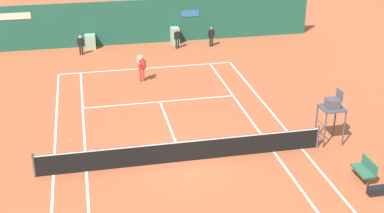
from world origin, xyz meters
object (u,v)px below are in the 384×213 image
(ball_kid_right_post, at_px, (211,35))
(equipment_bag, at_px, (380,190))
(ball_kid_centre_post, at_px, (81,44))
(player_bench, at_px, (365,169))
(player_on_baseline, at_px, (142,66))
(umpire_chair, at_px, (332,107))
(ball_kid_left_post, at_px, (177,37))
(tennis_ball_near_service_line, at_px, (71,141))

(ball_kid_right_post, bearing_deg, equipment_bag, 86.85)
(equipment_bag, distance_m, ball_kid_centre_post, 21.93)
(player_bench, distance_m, player_on_baseline, 14.39)
(equipment_bag, xyz_separation_m, ball_kid_centre_post, (-10.64, 19.16, 0.59))
(umpire_chair, relative_size, player_bench, 2.21)
(ball_kid_right_post, bearing_deg, player_bench, 86.87)
(umpire_chair, relative_size, player_on_baseline, 1.39)
(umpire_chair, distance_m, ball_kid_left_post, 15.43)
(player_on_baseline, xyz_separation_m, ball_kid_left_post, (3.12, 5.68, -0.16))
(equipment_bag, bearing_deg, player_bench, 95.20)
(equipment_bag, relative_size, ball_kid_left_post, 0.68)
(umpire_chair, xyz_separation_m, ball_kid_right_post, (-1.78, 14.83, -0.90))
(player_bench, bearing_deg, umpire_chair, -0.83)
(umpire_chair, xyz_separation_m, player_on_baseline, (-7.28, 9.15, -0.75))
(ball_kid_left_post, distance_m, tennis_ball_near_service_line, 14.37)
(ball_kid_right_post, bearing_deg, ball_kid_centre_post, -8.60)
(player_bench, height_order, ball_kid_right_post, ball_kid_right_post)
(umpire_chair, bearing_deg, player_on_baseline, 38.51)
(player_on_baseline, bearing_deg, ball_kid_right_post, -139.94)
(player_on_baseline, height_order, ball_kid_centre_post, player_on_baseline)
(umpire_chair, relative_size, equipment_bag, 2.69)
(player_bench, xyz_separation_m, equipment_bag, (0.09, -1.04, -0.35))
(player_bench, distance_m, ball_kid_right_post, 18.20)
(player_on_baseline, distance_m, ball_kid_right_post, 7.91)
(equipment_bag, xyz_separation_m, ball_kid_left_post, (-4.21, 19.16, 0.62))
(equipment_bag, relative_size, ball_kid_centre_post, 0.71)
(player_on_baseline, bearing_deg, player_bench, 114.28)
(umpire_chair, height_order, ball_kid_left_post, umpire_chair)
(player_bench, relative_size, equipment_bag, 1.22)
(ball_kid_centre_post, bearing_deg, equipment_bag, 126.39)
(equipment_bag, distance_m, ball_kid_right_post, 19.26)
(ball_kid_left_post, relative_size, ball_kid_centre_post, 1.04)
(ball_kid_centre_post, bearing_deg, ball_kid_right_post, -172.65)
(tennis_ball_near_service_line, bearing_deg, ball_kid_right_post, 52.49)
(umpire_chair, xyz_separation_m, tennis_ball_near_service_line, (-11.32, 2.40, -1.65))
(player_bench, height_order, equipment_bag, player_bench)
(umpire_chair, xyz_separation_m, ball_kid_centre_post, (-10.59, 14.83, -0.94))
(ball_kid_right_post, bearing_deg, tennis_ball_near_service_line, 43.89)
(equipment_bag, bearing_deg, player_on_baseline, 118.52)
(tennis_ball_near_service_line, bearing_deg, equipment_bag, -30.62)
(umpire_chair, relative_size, ball_kid_left_post, 1.84)
(player_on_baseline, bearing_deg, equipment_bag, 112.62)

